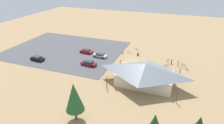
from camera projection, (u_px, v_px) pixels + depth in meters
ground at (133, 62)px, 59.67m from camera, size 160.00×160.00×0.00m
parking_lot_asphalt at (66, 50)px, 68.74m from camera, size 39.41×30.84×0.05m
bike_pavilion at (145, 73)px, 46.55m from camera, size 16.30×10.56×5.50m
trash_bin at (138, 54)px, 63.80m from camera, size 0.60×0.60×0.90m
lot_sign at (123, 55)px, 61.05m from camera, size 0.56×0.08×2.20m
pine_far_east at (74, 97)px, 34.21m from camera, size 3.45×3.45×7.83m
bicycle_green_edge_south at (187, 69)px, 54.07m from camera, size 1.07×1.26×0.76m
bicycle_yellow_lone_east at (178, 63)px, 58.10m from camera, size 0.59×1.59×0.80m
bicycle_orange_near_sign at (180, 67)px, 55.56m from camera, size 1.70×0.48×0.80m
bicycle_teal_yard_center at (137, 49)px, 68.28m from camera, size 1.26×1.25×0.76m
bicycle_blue_front_row at (129, 52)px, 65.57m from camera, size 1.59×0.61×0.80m
bicycle_black_trailside at (183, 65)px, 56.85m from camera, size 1.53×0.98×0.83m
bicycle_red_mid_cluster at (168, 60)px, 59.70m from camera, size 0.74×1.65×0.81m
bicycle_purple_yard_right at (167, 65)px, 56.38m from camera, size 1.42×0.95×0.83m
bicycle_white_near_porch at (173, 70)px, 53.51m from camera, size 1.60×0.92×0.80m
bicycle_silver_back_row at (163, 67)px, 55.25m from camera, size 1.32×1.17×0.90m
car_maroon_far_end at (89, 63)px, 56.88m from camera, size 4.76×2.06×1.44m
car_red_front_row at (86, 51)px, 65.64m from camera, size 4.52×2.38×1.34m
car_black_back_corner at (37, 58)px, 60.09m from camera, size 4.59×2.19×1.39m
car_silver_second_row at (100, 55)px, 62.36m from camera, size 4.67×2.10×1.28m
visitor_near_lot at (172, 61)px, 57.70m from camera, size 0.36×0.36×1.63m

